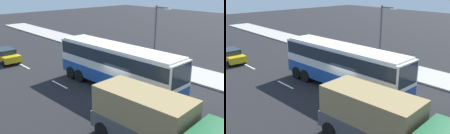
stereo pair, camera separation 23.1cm
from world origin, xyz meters
The scene contains 8 objects.
ground_plane centered at (0.00, 0.00, 0.00)m, with size 120.00×120.00×0.00m, color black.
sidewalk_curb centered at (0.00, 8.42, 0.07)m, with size 80.00×4.00×0.15m, color #A8A399.
lane_centreline centered at (-3.25, -2.20, 0.00)m, with size 28.97×0.16×0.01m.
coach_bus centered at (-1.20, 0.74, 2.21)m, with size 11.70×2.97×3.58m.
cargo_truck centered at (6.13, -3.33, 1.59)m, with size 7.90×3.10×2.94m.
car_yellow_taxi centered at (-14.72, -3.01, 0.79)m, with size 4.04×1.91×1.48m.
pedestrian_near_curb centered at (-1.67, 8.35, 1.06)m, with size 0.32×0.32×1.59m.
street_lamp centered at (-2.13, 6.73, 3.68)m, with size 1.63×0.24×6.10m.
Camera 1 is at (13.33, -12.85, 8.28)m, focal length 42.37 mm.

